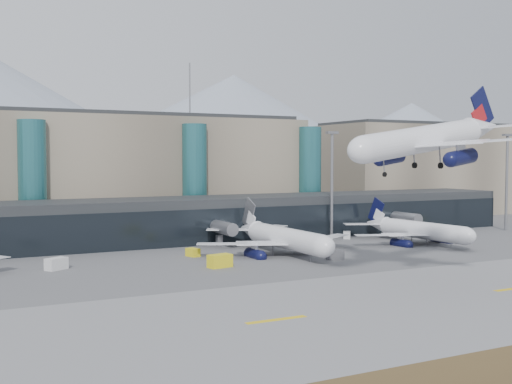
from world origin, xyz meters
TOP-DOWN VIEW (x-y plane):
  - ground at (0.00, 0.00)m, footprint 900.00×900.00m
  - runway_strip at (0.00, -15.00)m, footprint 400.00×40.00m
  - runway_markings at (-0.00, -15.00)m, footprint 128.00×1.00m
  - concourse at (-0.02, 57.73)m, footprint 170.00×27.00m
  - terminal_main at (-25.00, 90.00)m, footprint 130.00×30.00m
  - terminal_east at (95.00, 90.00)m, footprint 70.00×30.00m
  - teal_towers at (-14.99, 74.01)m, footprint 116.40×19.40m
  - mountain_ridge at (15.97, 380.00)m, footprint 910.00×400.00m
  - lightmast_mid at (30.00, 48.00)m, footprint 3.00×1.20m
  - lightmast_right at (80.00, 40.00)m, footprint 3.00×1.20m
  - hero_jet at (12.00, -6.67)m, footprint 35.00×34.63m
  - jet_parked_mid at (6.39, 32.33)m, footprint 37.08×35.73m
  - jet_parked_right at (41.26, 32.37)m, footprint 33.88×33.34m
  - veh_a at (-37.07, 32.34)m, footprint 4.17×3.60m
  - veh_b at (-10.67, 35.59)m, footprint 2.37×3.13m
  - veh_c at (11.99, 19.86)m, footprint 3.72×2.94m
  - veh_d at (32.40, 45.04)m, footprint 3.06×3.36m
  - veh_h at (-11.09, 21.63)m, footprint 4.53×2.98m

SIDE VIEW (x-z plane):
  - ground at x=0.00m, z-range 0.00..0.00m
  - runway_strip at x=0.00m, z-range 0.00..0.04m
  - runway_markings at x=0.00m, z-range 0.04..0.06m
  - veh_b at x=-10.67m, z-range 0.00..1.60m
  - veh_d at x=32.40m, z-range 0.00..1.71m
  - veh_c at x=11.99m, z-range 0.00..1.83m
  - veh_a at x=-37.07m, z-range 0.00..2.05m
  - veh_h at x=-11.09m, z-range 0.00..2.31m
  - jet_parked_right at x=41.26m, z-range -1.33..9.61m
  - jet_parked_mid at x=6.39m, z-range -1.45..10.48m
  - concourse at x=-0.02m, z-range -0.03..9.97m
  - teal_towers at x=-14.99m, z-range -8.99..37.01m
  - lightmast_mid at x=30.00m, z-range 1.62..27.22m
  - lightmast_right at x=80.00m, z-range 1.62..27.22m
  - terminal_main at x=-25.00m, z-range -0.06..30.94m
  - terminal_east at x=95.00m, z-range -0.06..30.94m
  - hero_jet at x=12.00m, z-range 17.57..28.87m
  - mountain_ridge at x=15.97m, z-range -9.26..100.74m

